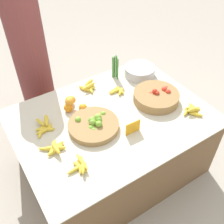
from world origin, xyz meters
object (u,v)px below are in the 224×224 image
at_px(lime_bowl, 93,125).
at_px(metal_bowl, 140,71).
at_px(tomato_basket, 156,96).
at_px(price_sign, 133,128).
at_px(vendor_person, 31,59).

height_order(lime_bowl, metal_bowl, lime_bowl).
height_order(lime_bowl, tomato_basket, tomato_basket).
xyz_separation_m(tomato_basket, price_sign, (-0.39, -0.20, 0.01)).
distance_m(metal_bowl, vendor_person, 1.05).
relative_size(lime_bowl, price_sign, 3.11).
distance_m(price_sign, vendor_person, 1.25).
relative_size(tomato_basket, metal_bowl, 1.33).
relative_size(lime_bowl, tomato_basket, 1.01).
relative_size(metal_bowl, vendor_person, 0.17).
xyz_separation_m(lime_bowl, vendor_person, (-0.10, 1.00, 0.10)).
height_order(lime_bowl, vendor_person, vendor_person).
relative_size(lime_bowl, vendor_person, 0.23).
bearing_deg(price_sign, tomato_basket, 28.75).
relative_size(price_sign, vendor_person, 0.07).
bearing_deg(tomato_basket, price_sign, -153.09).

